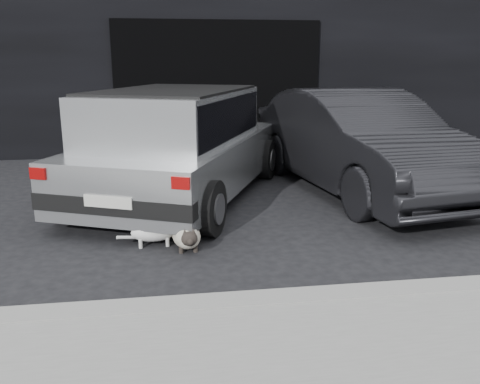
{
  "coord_description": "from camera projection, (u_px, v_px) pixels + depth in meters",
  "views": [
    {
      "loc": [
        -0.06,
        -6.09,
        1.89
      ],
      "look_at": [
        0.67,
        -1.15,
        0.57
      ],
      "focal_mm": 38.0,
      "sensor_mm": 36.0,
      "label": 1
    }
  ],
  "objects": [
    {
      "name": "ground",
      "position": [
        173.0,
        215.0,
        6.32
      ],
      "size": [
        80.0,
        80.0,
        0.0
      ],
      "primitive_type": "plane",
      "color": "black",
      "rests_on": "ground"
    },
    {
      "name": "building_facade",
      "position": [
        208.0,
        30.0,
        11.56
      ],
      "size": [
        34.0,
        4.0,
        5.0
      ],
      "primitive_type": "cube",
      "color": "black",
      "rests_on": "ground"
    },
    {
      "name": "second_car",
      "position": [
        358.0,
        142.0,
        7.28
      ],
      "size": [
        2.22,
        4.61,
        1.46
      ],
      "primitive_type": "imported",
      "rotation": [
        0.0,
        0.0,
        0.16
      ],
      "color": "black",
      "rests_on": "ground"
    },
    {
      "name": "garage_opening",
      "position": [
        218.0,
        89.0,
        9.94
      ],
      "size": [
        4.0,
        0.1,
        2.6
      ],
      "primitive_type": "cube",
      "color": "black",
      "rests_on": "ground"
    },
    {
      "name": "cat_siamese",
      "position": [
        187.0,
        236.0,
        5.18
      ],
      "size": [
        0.32,
        0.86,
        0.3
      ],
      "rotation": [
        0.0,
        0.0,
        3.21
      ],
      "color": "beige",
      "rests_on": "ground"
    },
    {
      "name": "cat_white",
      "position": [
        157.0,
        231.0,
        5.26
      ],
      "size": [
        0.7,
        0.25,
        0.32
      ],
      "rotation": [
        0.0,
        0.0,
        -1.53
      ],
      "color": "white",
      "rests_on": "ground"
    },
    {
      "name": "silver_hatchback",
      "position": [
        178.0,
        140.0,
        6.86
      ],
      "size": [
        3.3,
        4.46,
        1.5
      ],
      "rotation": [
        0.0,
        0.0,
        -0.41
      ],
      "color": "#B7BABC",
      "rests_on": "ground"
    },
    {
      "name": "curb",
      "position": [
        308.0,
        301.0,
        3.96
      ],
      "size": [
        18.0,
        0.25,
        0.12
      ],
      "primitive_type": "cube",
      "color": "gray",
      "rests_on": "ground"
    }
  ]
}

